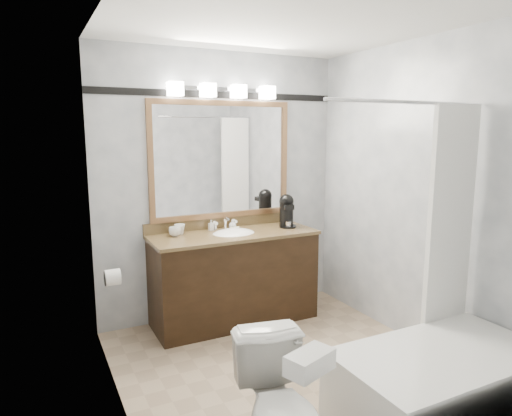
% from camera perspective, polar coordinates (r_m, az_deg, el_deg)
% --- Properties ---
extents(room, '(2.42, 2.62, 2.52)m').
position_cam_1_polar(room, '(3.22, 4.47, 0.23)').
color(room, tan).
rests_on(room, ground).
extents(vanity, '(1.53, 0.58, 0.97)m').
position_cam_1_polar(vanity, '(4.29, -2.77, -8.44)').
color(vanity, black).
rests_on(vanity, ground).
extents(mirror, '(1.40, 0.04, 1.10)m').
position_cam_1_polar(mirror, '(4.33, -4.31, 6.00)').
color(mirror, '#986B44').
rests_on(mirror, room).
extents(vanity_light_bar, '(1.02, 0.14, 0.12)m').
position_cam_1_polar(vanity_light_bar, '(4.29, -4.13, 14.44)').
color(vanity_light_bar, silver).
rests_on(vanity_light_bar, room).
extents(accent_stripe, '(2.40, 0.01, 0.06)m').
position_cam_1_polar(accent_stripe, '(4.34, -4.47, 13.93)').
color(accent_stripe, black).
rests_on(accent_stripe, room).
extents(bathtub, '(1.30, 0.75, 1.96)m').
position_cam_1_polar(bathtub, '(3.22, 22.13, -18.78)').
color(bathtub, white).
rests_on(bathtub, ground).
extents(tp_roll, '(0.11, 0.12, 0.12)m').
position_cam_1_polar(tp_roll, '(3.58, -17.50, -8.26)').
color(tp_roll, white).
rests_on(tp_roll, room).
extents(toilet, '(0.52, 0.75, 0.70)m').
position_cam_1_polar(toilet, '(2.57, 3.25, -24.16)').
color(toilet, white).
rests_on(toilet, ground).
extents(tissue_box, '(0.26, 0.19, 0.09)m').
position_cam_1_polar(tissue_box, '(2.18, 6.74, -18.60)').
color(tissue_box, white).
rests_on(tissue_box, toilet).
extents(coffee_maker, '(0.17, 0.21, 0.32)m').
position_cam_1_polar(coffee_maker, '(4.44, 3.85, -0.24)').
color(coffee_maker, black).
rests_on(coffee_maker, vanity).
extents(cup_left, '(0.12, 0.12, 0.08)m').
position_cam_1_polar(cup_left, '(4.10, -10.10, -2.92)').
color(cup_left, white).
rests_on(cup_left, vanity).
extents(cup_right, '(0.11, 0.11, 0.09)m').
position_cam_1_polar(cup_right, '(4.18, -9.52, -2.63)').
color(cup_right, white).
rests_on(cup_right, vanity).
extents(soap_bottle_a, '(0.05, 0.05, 0.10)m').
position_cam_1_polar(soap_bottle_a, '(4.29, -5.63, -2.15)').
color(soap_bottle_a, white).
rests_on(soap_bottle_a, vanity).
extents(soap_bottle_b, '(0.09, 0.09, 0.09)m').
position_cam_1_polar(soap_bottle_b, '(4.34, -2.96, -2.04)').
color(soap_bottle_b, white).
rests_on(soap_bottle_b, vanity).
extents(soap_bar, '(0.10, 0.08, 0.03)m').
position_cam_1_polar(soap_bar, '(4.31, -2.69, -2.56)').
color(soap_bar, beige).
rests_on(soap_bar, vanity).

